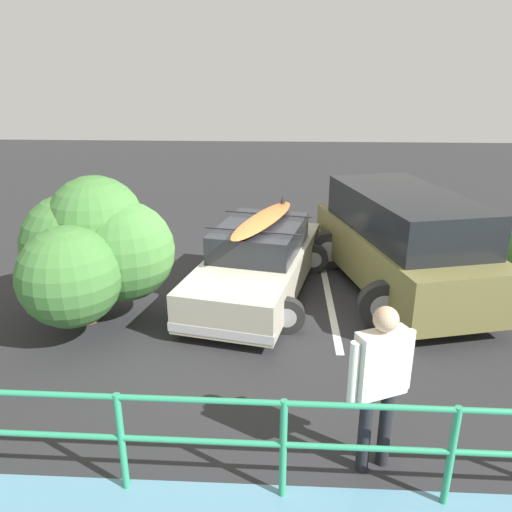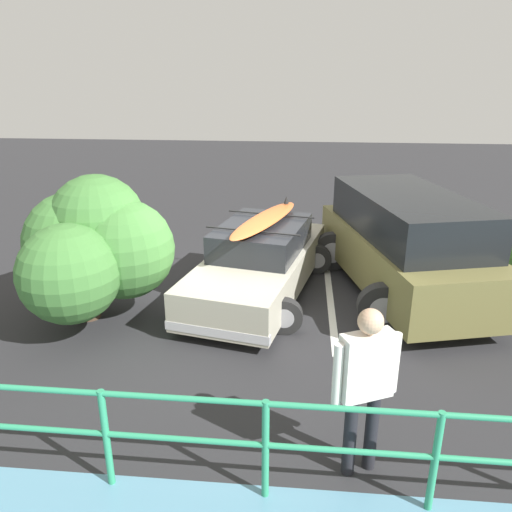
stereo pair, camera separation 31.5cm
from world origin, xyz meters
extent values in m
cube|color=#28282B|center=(0.00, 0.00, -0.01)|extent=(44.00, 44.00, 0.02)
cube|color=silver|center=(-1.49, -0.42, 0.00)|extent=(0.12, 4.21, 0.00)
cube|color=#B7B29E|center=(-0.18, -0.42, 0.48)|extent=(2.47, 4.48, 0.63)
cube|color=#23262B|center=(-0.22, -0.59, 1.03)|extent=(1.81, 2.29, 0.48)
cube|color=silver|center=(0.26, 1.61, 0.28)|extent=(1.62, 0.45, 0.14)
cube|color=silver|center=(-0.63, -2.45, 0.28)|extent=(1.62, 0.45, 0.14)
cylinder|color=black|center=(-0.70, 1.04, 0.29)|extent=(0.58, 0.18, 0.58)
cylinder|color=#99999E|center=(-0.70, 1.04, 0.29)|extent=(0.32, 0.19, 0.32)
cylinder|color=black|center=(0.90, 0.69, 0.29)|extent=(0.58, 0.18, 0.58)
cylinder|color=#99999E|center=(0.90, 0.69, 0.29)|extent=(0.32, 0.19, 0.32)
cylinder|color=black|center=(-1.27, -1.53, 0.29)|extent=(0.58, 0.18, 0.58)
cylinder|color=#99999E|center=(-1.27, -1.53, 0.29)|extent=(0.32, 0.19, 0.32)
cylinder|color=black|center=(0.33, -1.88, 0.29)|extent=(0.58, 0.18, 0.58)
cylinder|color=#99999E|center=(0.33, -1.88, 0.29)|extent=(0.32, 0.19, 0.32)
cylinder|color=black|center=(-0.10, -0.04, 1.32)|extent=(1.65, 0.39, 0.03)
cylinder|color=black|center=(-0.34, -1.13, 1.32)|extent=(1.65, 0.39, 0.03)
ellipsoid|color=orange|center=(-0.28, -0.58, 1.38)|extent=(1.32, 2.70, 0.09)
cone|color=black|center=(-0.62, -1.59, 1.49)|extent=(0.10, 0.10, 0.14)
cube|color=brown|center=(-2.79, -0.70, 0.69)|extent=(2.81, 4.71, 0.88)
cube|color=black|center=(-2.79, -0.70, 1.50)|extent=(2.43, 3.73, 0.73)
cylinder|color=black|center=(-2.23, -2.93, 0.79)|extent=(0.73, 0.35, 0.71)
cylinder|color=black|center=(-4.00, 0.36, 0.39)|extent=(0.78, 0.22, 0.78)
cylinder|color=#99999E|center=(-4.00, 0.36, 0.39)|extent=(0.43, 0.23, 0.43)
cylinder|color=black|center=(-2.22, 0.80, 0.39)|extent=(0.78, 0.22, 0.78)
cylinder|color=#99999E|center=(-2.22, 0.80, 0.39)|extent=(0.43, 0.23, 0.43)
cylinder|color=black|center=(-3.35, -2.21, 0.39)|extent=(0.78, 0.22, 0.78)
cylinder|color=#99999E|center=(-3.35, -2.21, 0.39)|extent=(0.43, 0.23, 0.43)
cylinder|color=black|center=(-1.58, -1.76, 0.39)|extent=(0.78, 0.22, 0.78)
cylinder|color=#99999E|center=(-1.58, -1.76, 0.39)|extent=(0.43, 0.23, 0.43)
cylinder|color=black|center=(-1.69, 3.78, 0.45)|extent=(0.13, 0.13, 0.90)
cylinder|color=black|center=(-1.47, 3.88, 0.45)|extent=(0.13, 0.13, 0.90)
cube|color=silver|center=(-1.58, 3.83, 1.23)|extent=(0.56, 0.40, 0.67)
sphere|color=#D6A884|center=(-1.58, 3.83, 1.70)|extent=(0.24, 0.24, 0.24)
cylinder|color=silver|center=(-1.86, 3.70, 1.21)|extent=(0.09, 0.09, 0.64)
cylinder|color=silver|center=(-1.29, 3.96, 1.21)|extent=(0.09, 0.09, 0.64)
cylinder|color=#2D9366|center=(-2.18, 4.27, 0.54)|extent=(0.07, 0.07, 1.08)
cylinder|color=#2D9366|center=(-0.65, 4.26, 0.54)|extent=(0.07, 0.07, 1.08)
cylinder|color=#2D9366|center=(0.88, 4.24, 0.54)|extent=(0.07, 0.07, 1.08)
cylinder|color=#2D9366|center=(-0.65, 4.26, 1.05)|extent=(9.19, 0.14, 0.06)
cylinder|color=#2D9366|center=(-0.65, 4.26, 0.60)|extent=(9.19, 0.14, 0.06)
cylinder|color=#4C3828|center=(2.55, 0.80, 0.24)|extent=(0.37, 0.37, 0.49)
sphere|color=#427A38|center=(2.33, 0.56, 1.59)|extent=(1.53, 1.53, 1.53)
sphere|color=#427A38|center=(2.70, 0.60, 1.24)|extent=(1.68, 1.68, 1.68)
sphere|color=#427A38|center=(1.88, 0.69, 1.18)|extent=(1.60, 1.60, 1.60)
sphere|color=#427A38|center=(2.44, 1.50, 1.07)|extent=(1.50, 1.50, 1.50)
camera|label=1|loc=(-0.59, 7.99, 3.84)|focal=35.00mm
camera|label=2|loc=(-0.91, 7.97, 3.84)|focal=35.00mm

